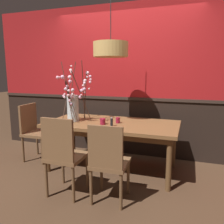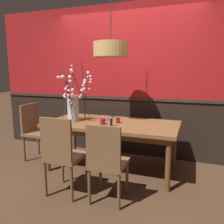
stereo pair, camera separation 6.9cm
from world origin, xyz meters
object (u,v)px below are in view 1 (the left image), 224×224
at_px(dining_table, 112,128).
at_px(pendant_lamp, 111,50).
at_px(candle_holder_nearer_edge, 103,121).
at_px(chair_head_west_end, 35,129).
at_px(condiment_bottle, 112,122).
at_px(chair_far_side_left, 112,122).
at_px(vase_with_blossoms, 73,105).
at_px(chair_near_side_right, 108,160).
at_px(candle_holder_nearer_center, 118,120).
at_px(chair_near_side_left, 63,153).

height_order(dining_table, pendant_lamp, pendant_lamp).
bearing_deg(candle_holder_nearer_edge, dining_table, 62.78).
relative_size(dining_table, chair_head_west_end, 2.06).
height_order(chair_head_west_end, condiment_bottle, chair_head_west_end).
bearing_deg(chair_far_side_left, vase_with_blossoms, -104.55).
bearing_deg(chair_near_side_right, dining_table, 106.44).
distance_m(candle_holder_nearer_edge, pendant_lamp, 1.04).
height_order(chair_far_side_left, candle_holder_nearer_center, chair_far_side_left).
distance_m(dining_table, vase_with_blossoms, 0.68).
distance_m(dining_table, condiment_bottle, 0.29).
relative_size(dining_table, candle_holder_nearer_edge, 22.12).
relative_size(vase_with_blossoms, candle_holder_nearer_center, 10.84).
height_order(chair_far_side_left, vase_with_blossoms, vase_with_blossoms).
bearing_deg(chair_head_west_end, condiment_bottle, -8.15).
bearing_deg(vase_with_blossoms, candle_holder_nearer_edge, -7.51).
height_order(chair_near_side_right, pendant_lamp, pendant_lamp).
xyz_separation_m(candle_holder_nearer_edge, condiment_bottle, (0.16, -0.07, 0.02)).
bearing_deg(candle_holder_nearer_center, dining_table, 173.73).
bearing_deg(candle_holder_nearer_center, chair_far_side_left, 113.90).
bearing_deg(vase_with_blossoms, condiment_bottle, -11.74).
bearing_deg(chair_far_side_left, pendant_lamp, -72.03).
height_order(dining_table, chair_far_side_left, chair_far_side_left).
height_order(dining_table, condiment_bottle, condiment_bottle).
xyz_separation_m(dining_table, pendant_lamp, (-0.03, 0.04, 1.14)).
relative_size(chair_head_west_end, pendant_lamp, 1.02).
relative_size(candle_holder_nearer_edge, pendant_lamp, 0.09).
height_order(chair_near_side_left, chair_far_side_left, chair_near_side_left).
bearing_deg(condiment_bottle, chair_near_side_right, -73.98).
height_order(condiment_bottle, pendant_lamp, pendant_lamp).
bearing_deg(chair_near_side_right, condiment_bottle, 106.02).
distance_m(vase_with_blossoms, condiment_bottle, 0.70).
distance_m(dining_table, chair_near_side_left, 0.97).
relative_size(chair_near_side_right, chair_far_side_left, 1.00).
height_order(candle_holder_nearer_center, condiment_bottle, condiment_bottle).
xyz_separation_m(chair_head_west_end, candle_holder_nearer_center, (1.47, 0.02, 0.25)).
distance_m(chair_head_west_end, chair_far_side_left, 1.43).
bearing_deg(condiment_bottle, dining_table, 107.60).
bearing_deg(candle_holder_nearer_edge, condiment_bottle, -24.09).
relative_size(dining_table, vase_with_blossoms, 2.14).
bearing_deg(condiment_bottle, chair_near_side_left, -118.60).
bearing_deg(condiment_bottle, vase_with_blossoms, 168.26).
height_order(chair_near_side_left, vase_with_blossoms, vase_with_blossoms).
bearing_deg(pendant_lamp, chair_far_side_left, 107.97).
distance_m(chair_near_side_right, condiment_bottle, 0.73).
distance_m(dining_table, candle_holder_nearer_edge, 0.22).
xyz_separation_m(chair_head_west_end, chair_near_side_left, (1.08, -0.89, 0.01)).
relative_size(chair_head_west_end, chair_far_side_left, 1.02).
bearing_deg(chair_head_west_end, candle_holder_nearer_edge, -6.03).
bearing_deg(candle_holder_nearer_center, pendant_lamp, 157.72).
height_order(candle_holder_nearer_edge, pendant_lamp, pendant_lamp).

